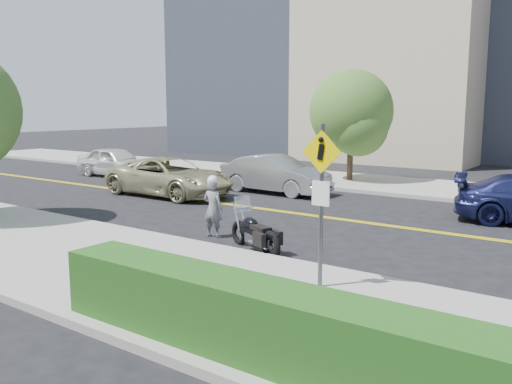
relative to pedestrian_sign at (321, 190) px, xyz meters
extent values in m
plane|color=black|center=(-4.20, 6.31, -1.96)|extent=(120.00, 120.00, 0.00)
cube|color=#9E9B91|center=(-4.20, -1.19, -1.89)|extent=(60.00, 5.00, 0.15)
cube|color=#9E9B91|center=(-4.20, 13.81, -1.89)|extent=(60.00, 5.00, 0.15)
cube|color=#235619|center=(1.80, -2.99, -1.31)|extent=(9.00, 0.90, 1.00)
cylinder|color=#4C4C51|center=(0.00, 0.01, -0.31)|extent=(0.08, 0.08, 3.00)
cube|color=#F9D800|center=(0.00, -0.02, 0.69)|extent=(0.78, 0.03, 0.78)
cube|color=white|center=(0.00, -0.02, -0.06)|extent=(0.35, 0.03, 0.45)
imported|color=#AEADB2|center=(-4.49, 2.27, -1.18)|extent=(0.61, 0.44, 1.56)
sphere|color=white|center=(-4.49, 2.27, -0.44)|extent=(0.28, 0.28, 0.28)
imported|color=#BEB88B|center=(-10.28, 6.50, -1.22)|extent=(5.34, 2.50, 1.48)
imported|color=silver|center=(-16.62, 9.11, -1.23)|extent=(4.35, 1.87, 1.46)
imported|color=#979A9E|center=(-7.31, 9.46, -1.20)|extent=(4.65, 1.76, 1.52)
cylinder|color=#382619|center=(-6.15, 13.83, 0.11)|extent=(0.27, 0.27, 4.15)
sphere|color=#406B21|center=(-6.15, 13.83, 1.28)|extent=(3.73, 3.73, 3.73)
camera|label=1|loc=(4.68, -8.51, 1.49)|focal=38.00mm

